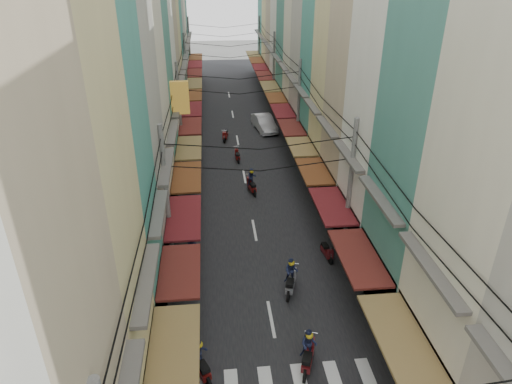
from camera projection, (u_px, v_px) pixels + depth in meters
ground at (266, 292)px, 23.52m from camera, size 160.00×160.00×0.00m
road at (239, 148)px, 41.19m from camera, size 10.00×80.00×0.02m
sidewalk_left at (166, 151)px, 40.59m from camera, size 3.00×80.00×0.06m
sidewalk_right at (310, 145)px, 41.77m from camera, size 3.00×80.00×0.06m
building_row_left at (131, 44)px, 32.94m from camera, size 7.80×67.67×23.70m
building_row_right at (344, 46)px, 34.46m from camera, size 7.80×68.98×22.59m
utility_poles at (242, 90)px, 33.76m from camera, size 10.20×66.13×8.20m
white_car at (264, 130)px, 45.48m from camera, size 5.56×2.91×1.87m
bicycle at (421, 306)px, 22.58m from camera, size 1.73×0.73×1.17m
moving_scooters at (253, 248)px, 26.03m from camera, size 8.00×29.18×2.01m
parked_scooters at (350, 333)px, 20.31m from camera, size 13.03×15.65×0.99m
pedestrians at (183, 259)px, 24.32m from camera, size 14.41×19.81×2.21m
market_umbrella at (437, 352)px, 17.48m from camera, size 2.04×2.04×2.15m
traffic_sign at (371, 256)px, 22.41m from camera, size 0.10×0.68×3.12m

